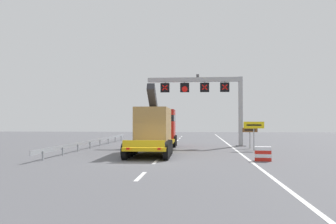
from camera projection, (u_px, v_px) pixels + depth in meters
name	position (u px, v px, depth m)	size (l,w,h in m)	color
ground	(152.00, 161.00, 21.37)	(112.00, 112.00, 0.00)	#5B5B60
lane_markings	(173.00, 145.00, 35.24)	(0.20, 42.52, 0.01)	silver
edge_line_right	(232.00, 147.00, 32.78)	(0.20, 63.00, 0.01)	silver
overhead_lane_gantry	(208.00, 91.00, 34.45)	(9.89, 0.90, 7.29)	#9EA0A5
heavy_haul_truck_yellow	(157.00, 127.00, 29.23)	(3.17, 14.09, 5.30)	yellow
exit_sign_yellow	(254.00, 128.00, 29.01)	(1.74, 0.15, 2.47)	#9EA0A5
tourist_info_sign_brown	(250.00, 133.00, 31.08)	(1.37, 0.15, 1.90)	#9EA0A5
crash_barrier_striped	(263.00, 154.00, 21.35)	(1.06, 0.62, 0.90)	red
guardrail_left	(95.00, 141.00, 32.61)	(0.13, 25.32, 0.76)	#999EA3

